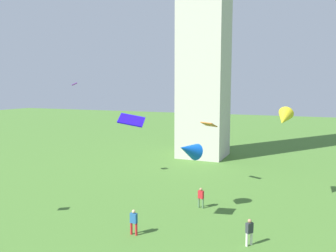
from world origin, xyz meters
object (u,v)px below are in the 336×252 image
person_3 (201,197)px  kite_flying_1 (131,120)px  person_4 (134,221)px  kite_flying_6 (188,150)px  person_1 (249,231)px  kite_flying_2 (284,118)px  kite_flying_5 (209,124)px  kite_flying_4 (74,84)px

person_3 → kite_flying_1: kite_flying_1 is taller
person_4 → kite_flying_6: size_ratio=0.69×
person_1 → kite_flying_2: 10.88m
kite_flying_2 → kite_flying_5: size_ratio=1.32×
person_3 → kite_flying_2: bearing=41.0°
person_3 → person_4: bearing=-101.6°
person_1 → kite_flying_2: size_ratio=0.76×
kite_flying_1 → kite_flying_4: size_ratio=1.77×
person_3 → person_4: (-2.63, -6.62, 0.03)m
person_1 → person_3: bearing=-100.9°
person_1 → kite_flying_1: (-7.57, -1.33, 6.79)m
kite_flying_4 → kite_flying_5: kite_flying_4 is taller
kite_flying_1 → person_4: bearing=-62.6°
person_4 → kite_flying_4: size_ratio=1.72×
person_1 → kite_flying_4: size_ratio=1.70×
person_1 → kite_flying_2: kite_flying_2 is taller
person_4 → kite_flying_5: bearing=-94.4°
kite_flying_1 → person_1: bearing=-10.0°
kite_flying_2 → kite_flying_6: 8.69m
kite_flying_5 → person_1: bearing=-37.8°
person_1 → kite_flying_1: size_ratio=0.96×
kite_flying_6 → kite_flying_1: bearing=-92.6°
person_4 → person_1: bearing=-166.6°
person_1 → kite_flying_6: 7.52m
person_4 → kite_flying_1: size_ratio=0.97×
kite_flying_1 → kite_flying_4: 15.01m
person_3 → kite_flying_4: kite_flying_4 is taller
person_1 → kite_flying_6: size_ratio=0.68×
person_4 → kite_flying_2: 14.81m
kite_flying_2 → kite_flying_4: 20.75m
person_1 → kite_flying_6: (-5.27, 3.39, 4.16)m
person_4 → kite_flying_2: kite_flying_2 is taller
kite_flying_6 → kite_flying_2: bearing=62.9°
person_4 → kite_flying_5: kite_flying_5 is taller
person_3 → kite_flying_1: size_ratio=0.94×
person_3 → kite_flying_2: 9.47m
person_4 → kite_flying_2: (8.62, 10.22, 6.36)m
person_3 → kite_flying_5: 8.18m
kite_flying_4 → kite_flying_6: (14.03, -4.31, -5.11)m
person_1 → person_3: size_ratio=1.02×
person_1 → person_4: (-7.41, -1.48, 0.01)m
kite_flying_2 → person_4: bearing=-122.6°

